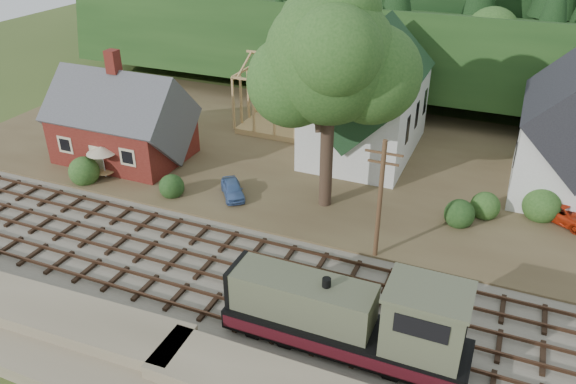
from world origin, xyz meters
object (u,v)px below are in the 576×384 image
at_px(locomotive, 354,320).
at_px(patio_set, 101,151).
at_px(car_green, 79,157).
at_px(car_blue, 233,189).
at_px(car_red, 565,213).

bearing_deg(locomotive, patio_set, 156.12).
bearing_deg(car_green, car_blue, -84.93).
bearing_deg(locomotive, car_blue, 137.93).
distance_m(car_blue, car_green, 14.22).
distance_m(locomotive, car_blue, 17.07).
relative_size(locomotive, car_blue, 3.43).
xyz_separation_m(car_green, car_red, (36.59, 5.55, 0.07)).
height_order(locomotive, patio_set, locomotive).
distance_m(car_green, patio_set, 4.09).
bearing_deg(car_blue, locomotive, -79.68).
bearing_deg(patio_set, locomotive, -23.88).
relative_size(car_red, patio_set, 1.78).
relative_size(car_green, patio_set, 1.33).
height_order(car_blue, car_green, car_blue).
bearing_deg(patio_set, car_blue, 5.87).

